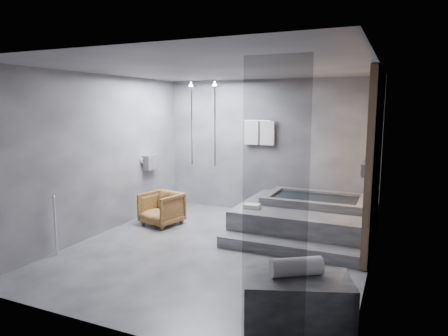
% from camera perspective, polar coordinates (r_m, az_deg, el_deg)
% --- Properties ---
extents(room, '(5.00, 5.04, 2.82)m').
position_cam_1_polar(room, '(6.14, 3.31, 3.96)').
color(room, '#333335').
rests_on(room, ground).
extents(tub_deck, '(2.20, 2.00, 0.50)m').
position_cam_1_polar(tub_deck, '(7.38, 11.36, -7.09)').
color(tub_deck, '#38383B').
rests_on(tub_deck, ground).
extents(tub_step, '(2.20, 0.36, 0.18)m').
position_cam_1_polar(tub_step, '(6.33, 8.92, -11.25)').
color(tub_step, '#38383B').
rests_on(tub_step, ground).
extents(concrete_bench, '(1.24, 0.95, 0.50)m').
position_cam_1_polar(concrete_bench, '(4.46, 10.45, -18.08)').
color(concrete_bench, '#323234').
rests_on(concrete_bench, ground).
extents(driftwood_chair, '(0.81, 0.82, 0.62)m').
position_cam_1_polar(driftwood_chair, '(7.76, -8.90, -5.74)').
color(driftwood_chair, '#472A11').
rests_on(driftwood_chair, ground).
extents(rolled_towel, '(0.56, 0.46, 0.20)m').
position_cam_1_polar(rolled_towel, '(4.36, 10.31, -13.70)').
color(rolled_towel, silver).
rests_on(rolled_towel, concrete_bench).
extents(deck_towel, '(0.28, 0.22, 0.07)m').
position_cam_1_polar(deck_towel, '(6.96, 4.01, -5.46)').
color(deck_towel, silver).
rests_on(deck_towel, tub_deck).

